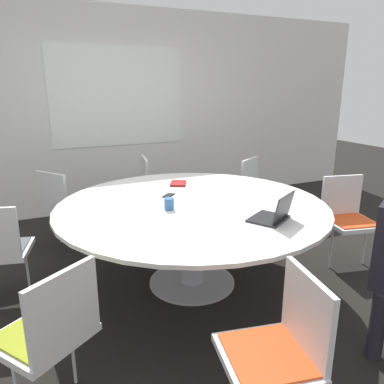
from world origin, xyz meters
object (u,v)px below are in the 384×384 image
(coffee_cup, at_px, (169,204))
(chair_6, at_px, (50,328))
(cell_phone, at_px, (169,195))
(spiral_notebook, at_px, (178,183))
(chair_4, at_px, (63,202))
(chair_2, at_px, (259,188))
(laptop, at_px, (274,214))
(chair_1, at_px, (347,214))
(chair_7, at_px, (280,344))
(chair_3, at_px, (156,184))

(coffee_cup, bearing_deg, chair_6, -138.80)
(chair_6, bearing_deg, cell_phone, 12.54)
(spiral_notebook, bearing_deg, chair_4, 150.13)
(cell_phone, bearing_deg, coffee_cup, -110.21)
(chair_4, bearing_deg, coffee_cup, -6.41)
(chair_2, height_order, laptop, laptop)
(chair_1, height_order, chair_6, same)
(laptop, bearing_deg, chair_6, -19.71)
(chair_7, bearing_deg, chair_1, -43.11)
(chair_3, xyz_separation_m, cell_phone, (-0.30, -1.24, 0.23))
(chair_6, relative_size, coffee_cup, 9.09)
(chair_2, bearing_deg, chair_1, 70.47)
(coffee_cup, bearing_deg, chair_2, 31.94)
(chair_2, xyz_separation_m, chair_7, (-1.51, -2.40, 0.00))
(spiral_notebook, distance_m, coffee_cup, 0.79)
(chair_2, distance_m, cell_phone, 1.51)
(chair_1, height_order, spiral_notebook, chair_1)
(chair_1, height_order, coffee_cup, chair_1)
(spiral_notebook, bearing_deg, laptop, -79.23)
(laptop, distance_m, cell_phone, 1.04)
(chair_7, bearing_deg, coffee_cup, 11.20)
(chair_3, relative_size, laptop, 2.28)
(coffee_cup, bearing_deg, chair_7, -89.90)
(chair_2, bearing_deg, spiral_notebook, -19.81)
(chair_2, xyz_separation_m, spiral_notebook, (-1.14, -0.24, 0.24))
(chair_1, bearing_deg, spiral_notebook, -20.39)
(chair_6, xyz_separation_m, coffee_cup, (0.99, 0.87, 0.28))
(chair_1, relative_size, chair_3, 1.00)
(chair_2, bearing_deg, laptop, 27.26)
(chair_1, distance_m, coffee_cup, 1.79)
(cell_phone, bearing_deg, chair_1, -18.77)
(spiral_notebook, bearing_deg, chair_1, -32.72)
(spiral_notebook, xyz_separation_m, coffee_cup, (-0.37, -0.70, 0.04))
(chair_7, height_order, laptop, laptop)
(chair_1, height_order, chair_2, same)
(chair_2, relative_size, chair_3, 1.00)
(chair_3, bearing_deg, chair_4, -65.38)
(chair_7, distance_m, laptop, 1.11)
(chair_6, distance_m, spiral_notebook, 2.09)
(chair_7, height_order, spiral_notebook, chair_7)
(chair_7, bearing_deg, cell_phone, 7.01)
(chair_3, height_order, laptop, laptop)
(chair_3, height_order, cell_phone, chair_3)
(chair_4, height_order, chair_6, same)
(chair_4, xyz_separation_m, chair_6, (-0.30, -2.18, 0.00))
(laptop, xyz_separation_m, coffee_cup, (-0.61, 0.56, -0.00))
(chair_2, distance_m, chair_4, 2.23)
(chair_3, distance_m, spiral_notebook, 0.94)
(laptop, bearing_deg, coffee_cup, -73.34)
(chair_1, xyz_separation_m, chair_4, (-2.45, 1.50, 0.00))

